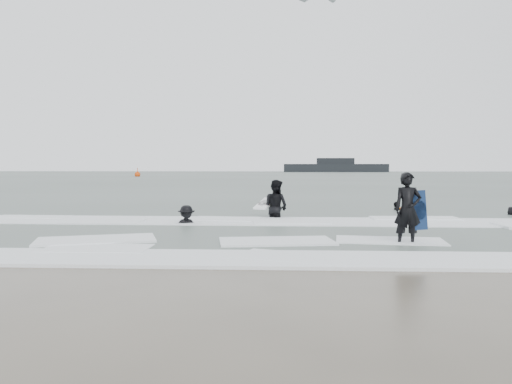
# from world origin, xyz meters

# --- Properties ---
(ground) EXTENTS (320.00, 320.00, 0.00)m
(ground) POSITION_xyz_m (0.00, 0.00, 0.00)
(ground) COLOR brown
(ground) RESTS_ON ground
(sea) EXTENTS (320.00, 320.00, 0.00)m
(sea) POSITION_xyz_m (0.00, 80.00, 0.06)
(sea) COLOR #47544C
(sea) RESTS_ON ground
(surfer_centre) EXTENTS (0.69, 0.49, 1.79)m
(surfer_centre) POSITION_xyz_m (3.87, 1.52, 0.00)
(surfer_centre) COLOR black
(surfer_centre) RESTS_ON ground
(surfer_wading) EXTENTS (1.21, 1.17, 1.97)m
(surfer_wading) POSITION_xyz_m (0.56, 7.35, 0.00)
(surfer_wading) COLOR black
(surfer_wading) RESTS_ON ground
(surfer_breaker) EXTENTS (1.12, 0.92, 1.51)m
(surfer_breaker) POSITION_xyz_m (-2.25, 5.17, 0.00)
(surfer_breaker) COLOR black
(surfer_breaker) RESTS_ON ground
(surfer_right_near) EXTENTS (0.90, 0.93, 1.56)m
(surfer_right_near) POSITION_xyz_m (5.61, 10.86, 0.00)
(surfer_right_near) COLOR black
(surfer_right_near) RESTS_ON ground
(surf_foam) EXTENTS (30.03, 9.06, 0.09)m
(surf_foam) POSITION_xyz_m (0.00, 3.70, 0.04)
(surf_foam) COLOR white
(surf_foam) RESTS_ON ground
(bodyboards) EXTENTS (6.90, 9.81, 1.25)m
(bodyboards) POSITION_xyz_m (3.47, 6.72, 0.50)
(bodyboards) COLOR #0E1F42
(bodyboards) RESTS_ON ground
(buoy) EXTENTS (1.00, 1.00, 1.65)m
(buoy) POSITION_xyz_m (-25.57, 75.45, 0.42)
(buoy) COLOR #D03C09
(buoy) RESTS_ON ground
(vessel_horizon) EXTENTS (31.40, 5.61, 4.26)m
(vessel_horizon) POSITION_xyz_m (15.14, 143.25, 1.58)
(vessel_horizon) COLOR black
(vessel_horizon) RESTS_ON ground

